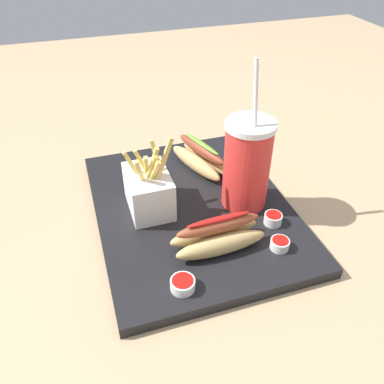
% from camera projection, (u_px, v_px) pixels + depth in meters
% --- Properties ---
extents(ground_plane, '(2.40, 2.40, 0.02)m').
position_uv_depth(ground_plane, '(192.00, 217.00, 0.75)').
color(ground_plane, tan).
extents(food_tray, '(0.44, 0.35, 0.02)m').
position_uv_depth(food_tray, '(192.00, 209.00, 0.74)').
color(food_tray, black).
rests_on(food_tray, ground_plane).
extents(soda_cup, '(0.09, 0.09, 0.27)m').
position_uv_depth(soda_cup, '(247.00, 164.00, 0.69)').
color(soda_cup, red).
rests_on(soda_cup, food_tray).
extents(fries_basket, '(0.10, 0.08, 0.15)m').
position_uv_depth(fries_basket, '(149.00, 190.00, 0.71)').
color(fries_basket, white).
rests_on(fries_basket, food_tray).
extents(hot_dog_1, '(0.06, 0.15, 0.06)m').
position_uv_depth(hot_dog_1, '(218.00, 236.00, 0.64)').
color(hot_dog_1, tan).
rests_on(hot_dog_1, food_tray).
extents(hot_dog_2, '(0.17, 0.11, 0.06)m').
position_uv_depth(hot_dog_2, '(201.00, 158.00, 0.82)').
color(hot_dog_2, tan).
rests_on(hot_dog_2, food_tray).
extents(ketchup_cup_1, '(0.03, 0.03, 0.02)m').
position_uv_depth(ketchup_cup_1, '(280.00, 244.00, 0.64)').
color(ketchup_cup_1, white).
rests_on(ketchup_cup_1, food_tray).
extents(ketchup_cup_2, '(0.04, 0.04, 0.02)m').
position_uv_depth(ketchup_cup_2, '(183.00, 284.00, 0.58)').
color(ketchup_cup_2, white).
rests_on(ketchup_cup_2, food_tray).
extents(ketchup_cup_3, '(0.03, 0.03, 0.02)m').
position_uv_depth(ketchup_cup_3, '(273.00, 218.00, 0.69)').
color(ketchup_cup_3, white).
rests_on(ketchup_cup_3, food_tray).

